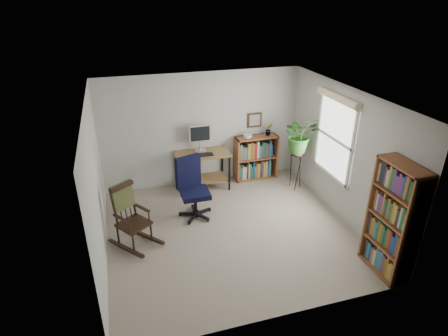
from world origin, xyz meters
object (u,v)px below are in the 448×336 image
object	(u,v)px
desk	(202,171)
office_chair	(195,189)
tall_bookshelf	(393,220)
low_bookshelf	(256,158)
rocking_chair	(133,216)

from	to	relation	value
desk	office_chair	world-z (taller)	office_chair
office_chair	tall_bookshelf	xyz separation A→B (m)	(2.40, -2.25, 0.30)
desk	office_chair	xyz separation A→B (m)	(-0.39, -1.05, 0.18)
desk	low_bookshelf	size ratio (longest dim) A/B	1.13
desk	office_chair	size ratio (longest dim) A/B	0.96
low_bookshelf	tall_bookshelf	xyz separation A→B (m)	(0.76, -3.42, 0.39)
desk	tall_bookshelf	xyz separation A→B (m)	(2.01, -3.30, 0.48)
desk	low_bookshelf	xyz separation A→B (m)	(1.24, 0.12, 0.09)
desk	low_bookshelf	bearing A→B (deg)	5.51
office_chair	low_bookshelf	world-z (taller)	office_chair
low_bookshelf	office_chair	bearing A→B (deg)	-144.29
desk	rocking_chair	world-z (taller)	rocking_chair
rocking_chair	office_chair	bearing A→B (deg)	-9.80
rocking_chair	low_bookshelf	bearing A→B (deg)	-3.39
rocking_chair	tall_bookshelf	distance (m)	3.95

